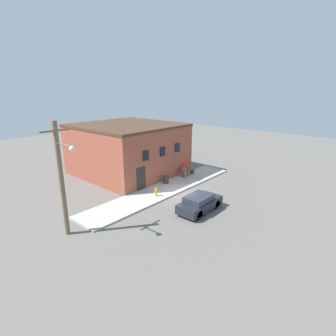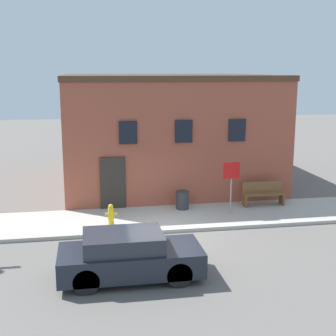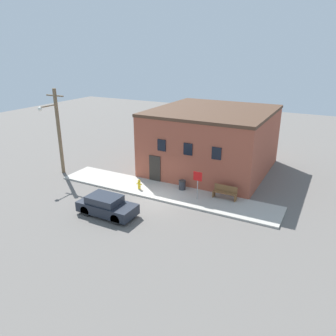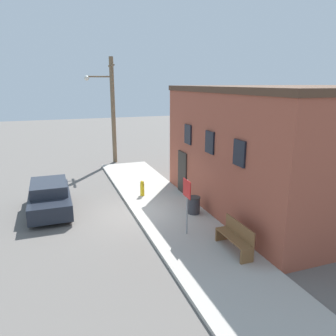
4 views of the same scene
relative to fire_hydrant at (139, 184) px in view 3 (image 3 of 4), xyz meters
name	(u,v)px [view 3 (image 3 of 4)]	position (x,y,z in m)	size (l,w,h in m)	color
ground_plane	(153,200)	(1.78, -0.94, -0.51)	(80.00, 80.00, 0.00)	#66605B
sidewalk	(164,192)	(1.78, 0.55, -0.44)	(17.22, 2.99, 0.13)	#B2ADA3
brick_building	(212,140)	(3.05, 7.04, 2.16)	(9.58, 10.11, 5.33)	#9E4C38
fire_hydrant	(139,184)	(0.00, 0.00, 0.00)	(0.42, 0.20, 0.75)	gold
stop_sign	(198,180)	(4.56, 0.40, 1.05)	(0.64, 0.06, 2.04)	gray
bench	(225,192)	(6.25, 1.42, 0.10)	(1.68, 0.44, 0.96)	brown
trash_bin	(182,185)	(2.90, 1.44, -0.01)	(0.53, 0.53, 0.73)	#333338
utility_pole	(58,130)	(-7.92, 0.09, 3.31)	(1.80, 1.95, 7.14)	brown
parked_car	(107,206)	(0.26, -4.23, 0.13)	(3.84, 1.69, 1.30)	black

